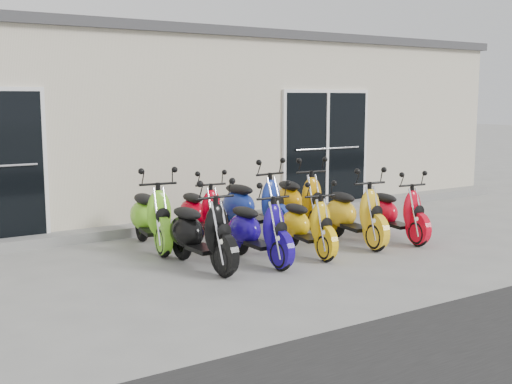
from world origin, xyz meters
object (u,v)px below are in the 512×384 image
Objects in this scene: scooter_front_blue at (258,220)px; scooter_back_yellow at (300,192)px; scooter_front_black at (201,222)px; scooter_front_orange_a at (307,216)px; scooter_front_red at (397,204)px; scooter_back_red at (201,205)px; scooter_front_orange_b at (355,205)px; scooter_back_green at (151,207)px; scooter_back_blue at (254,196)px.

scooter_back_yellow reaches higher than scooter_front_blue.
scooter_front_blue is at bearing -13.64° from scooter_front_black.
scooter_front_black reaches higher than scooter_front_orange_a.
scooter_back_red reaches higher than scooter_front_red.
scooter_back_green is (-2.66, 1.33, 0.02)m from scooter_front_orange_b.
scooter_front_blue is 0.95× the size of scooter_front_orange_b.
scooter_front_red is at bearing -5.27° from scooter_front_black.
scooter_front_red is (2.51, 0.00, -0.01)m from scooter_front_blue.
scooter_front_red is (3.29, -0.15, -0.05)m from scooter_front_black.
scooter_back_green reaches higher than scooter_front_red.
scooter_front_blue reaches higher than scooter_front_orange_a.
scooter_front_black is at bearing -78.20° from scooter_back_green.
scooter_front_blue is 1.71m from scooter_back_green.
scooter_front_orange_b is 1.61m from scooter_back_blue.
scooter_back_yellow is (1.75, 1.47, 0.05)m from scooter_front_blue.
scooter_front_black is 2.85m from scooter_back_yellow.
scooter_back_red is 0.91× the size of scooter_back_yellow.
scooter_front_black is 1.06× the size of scooter_front_blue.
scooter_front_black is 2.55m from scooter_front_orange_b.
scooter_front_orange_a is at bearing -7.46° from scooter_front_black.
scooter_front_blue is 0.92× the size of scooter_back_green.
scooter_front_black reaches higher than scooter_front_red.
scooter_back_green is at bearing 120.90° from scooter_front_blue.
scooter_front_orange_b is at bearing -2.97° from scooter_front_black.
scooter_back_red is at bearing 12.01° from scooter_back_green.
scooter_front_orange_a is 1.44m from scooter_back_blue.
scooter_back_yellow is (2.53, 1.32, 0.02)m from scooter_front_black.
scooter_front_blue is at bearing -85.25° from scooter_back_red.
scooter_front_orange_b is 0.97× the size of scooter_back_green.
scooter_back_blue is (0.85, 1.45, 0.07)m from scooter_front_blue.
scooter_back_blue reaches higher than scooter_front_red.
scooter_front_black is 1.60m from scooter_front_orange_a.
scooter_back_red is (-1.81, 1.41, -0.03)m from scooter_front_orange_b.
scooter_back_red is at bearing -175.06° from scooter_back_yellow.
scooter_back_yellow is (-0.03, 1.33, 0.02)m from scooter_front_orange_b.
scooter_front_red is at bearing -16.19° from scooter_back_green.
scooter_front_orange_b is 2.98m from scooter_back_green.
scooter_front_red is 0.87× the size of scooter_back_blue.
scooter_front_orange_b is at bearing 176.45° from scooter_front_red.
scooter_back_red is (0.85, 0.07, -0.05)m from scooter_back_green.
scooter_front_orange_a is at bearing -165.61° from scooter_front_orange_b.
scooter_front_blue is at bearing -173.01° from scooter_front_red.
scooter_back_yellow reaches higher than scooter_front_red.
scooter_back_green is 0.99× the size of scooter_back_yellow.
scooter_front_black is 1.06× the size of scooter_back_red.
scooter_front_red is 0.89× the size of scooter_back_yellow.
scooter_front_orange_a is at bearing -173.56° from scooter_front_red.
scooter_front_orange_b is at bearing 4.49° from scooter_front_blue.
scooter_back_green is 0.85m from scooter_back_red.
scooter_back_blue is 0.90m from scooter_back_yellow.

